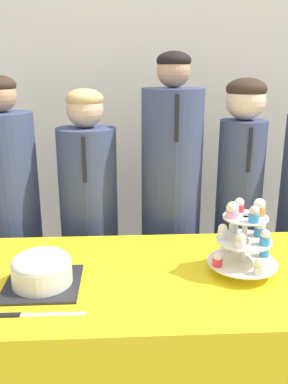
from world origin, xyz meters
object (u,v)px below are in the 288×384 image
cake_knife (23,315)px  student_2 (171,218)px  round_cake (42,269)px  student_3 (237,218)px  student_1 (90,233)px  cupcake_stand (244,237)px  student_0 (13,230)px

cake_knife → student_2: size_ratio=0.18×
round_cake → student_3: (0.92, 0.71, -0.09)m
cake_knife → student_1: 0.92m
cake_knife → cupcake_stand: size_ratio=1.01×
cake_knife → student_3: size_ratio=0.20×
cake_knife → student_0: student_0 is taller
cupcake_stand → student_3: size_ratio=0.20×
cake_knife → student_3: (0.94, 0.90, -0.03)m
student_3 → student_0: bearing=180.0°
round_cake → student_2: student_2 is taller
student_0 → student_1: size_ratio=1.04×
round_cake → cake_knife: bearing=-98.2°
student_2 → student_3: 0.37m
cake_knife → cupcake_stand: cupcake_stand is taller
student_2 → round_cake: bearing=-127.9°
student_1 → round_cake: bearing=-99.3°
student_2 → student_3: (0.37, -0.00, -0.01)m
cake_knife → student_2: bearing=57.6°
student_0 → student_1: (0.41, -0.00, -0.03)m
cupcake_stand → student_3: student_3 is taller
round_cake → student_3: size_ratio=0.18×
cupcake_stand → student_2: student_2 is taller
round_cake → student_0: (-0.29, 0.71, -0.13)m
round_cake → student_2: bearing=52.1°
round_cake → student_1: (0.12, 0.71, -0.16)m
cake_knife → cupcake_stand: 0.83m
cake_knife → student_3: 1.30m
cupcake_stand → student_2: size_ratio=0.18×
student_1 → student_2: bearing=0.0°
cupcake_stand → student_1: size_ratio=0.21×
cupcake_stand → student_2: bearing=106.8°
student_0 → student_3: student_0 is taller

